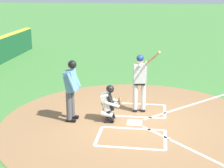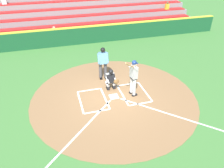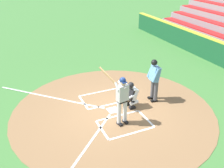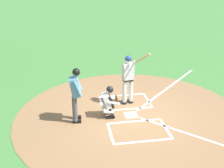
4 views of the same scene
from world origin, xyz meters
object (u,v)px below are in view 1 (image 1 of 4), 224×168
Objects in this scene: catcher at (110,102)px; baseball at (169,139)px; plate_umpire at (71,86)px; batter at (140,79)px.

baseball is at bearing 58.23° from catcher.
catcher is at bearing 96.52° from plate_umpire.
batter is at bearing -154.84° from baseball.
batter reaches higher than baseball.
catcher is 15.27× the size of baseball.
plate_umpire is 3.21m from baseball.
baseball is at bearing 25.16° from batter.
batter is 1.14× the size of plate_umpire.
batter is 1.88× the size of catcher.
catcher is (0.87, -0.84, -0.51)m from batter.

